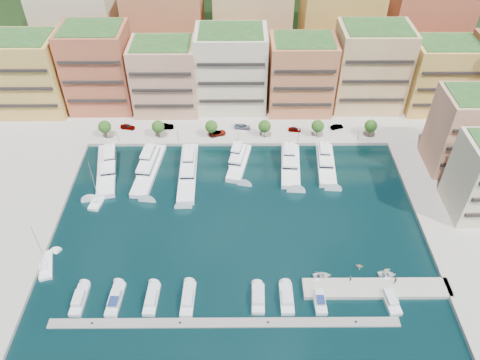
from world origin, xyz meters
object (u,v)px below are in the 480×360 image
(sailboat_2, at_px, (98,200))
(person_1, at_px, (395,280))
(tree_3, at_px, (265,126))
(lamppost_0, at_px, (117,134))
(cruiser_3, at_px, (188,299))
(cruiser_7, at_px, (319,299))
(yacht_5, at_px, (326,162))
(car_2, at_px, (218,133))
(cruiser_2, at_px, (152,300))
(yacht_2, at_px, (188,169))
(car_0, at_px, (128,127))
(car_3, at_px, (242,127))
(tree_1, at_px, (158,127))
(lamppost_3, at_px, (298,133))
(tender_0, at_px, (322,276))
(yacht_0, at_px, (107,167))
(cruiser_5, at_px, (258,299))
(yacht_1, at_px, (149,167))
(person_0, at_px, (351,278))
(car_5, at_px, (337,127))
(lamppost_4, at_px, (359,133))
(cruiser_6, at_px, (287,299))
(tree_0, at_px, (105,127))
(sailboat_0, at_px, (46,266))
(lamppost_2, at_px, (238,133))
(cruiser_0, at_px, (80,300))
(cruiser_9, at_px, (390,298))
(tree_5, at_px, (371,126))
(yacht_3, at_px, (239,160))
(yacht_4, at_px, (290,163))
(car_4, at_px, (295,129))
(tender_2, at_px, (387,275))
(car_1, at_px, (166,127))
(cruiser_1, at_px, (115,300))
(tender_3, at_px, (387,270))

(sailboat_2, height_order, person_1, sailboat_2)
(tree_3, xyz_separation_m, lamppost_0, (-44.00, -2.30, -0.92))
(cruiser_3, height_order, cruiser_7, cruiser_7)
(yacht_5, bearing_deg, car_2, 156.48)
(cruiser_2, bearing_deg, car_2, 78.23)
(yacht_2, distance_m, car_0, 28.59)
(car_3, bearing_deg, tree_1, 102.84)
(tree_1, distance_m, car_0, 11.60)
(cruiser_7, xyz_separation_m, sailboat_2, (-53.88, 30.81, -0.25))
(lamppost_3, distance_m, tender_0, 49.79)
(yacht_0, xyz_separation_m, cruiser_2, (18.46, -43.49, -0.66))
(cruiser_5, bearing_deg, tree_3, 86.22)
(person_1, bearing_deg, lamppost_0, -74.75)
(yacht_1, xyz_separation_m, tender_0, (43.68, -37.24, -0.67))
(sailboat_2, height_order, person_0, sailboat_2)
(car_5, distance_m, person_0, 58.20)
(tree_3, xyz_separation_m, lamppost_4, (28.00, -2.30, -0.92))
(cruiser_6, bearing_deg, tree_0, 130.85)
(sailboat_0, distance_m, car_2, 62.25)
(lamppost_0, height_order, car_5, lamppost_0)
(tree_0, bearing_deg, cruiser_3, -63.28)
(lamppost_3, height_order, cruiser_3, lamppost_3)
(lamppost_2, relative_size, cruiser_0, 0.53)
(cruiser_9, bearing_deg, sailboat_2, 155.92)
(tree_5, bearing_deg, lamppost_0, -178.27)
(sailboat_2, bearing_deg, tree_5, 19.58)
(yacht_5, relative_size, cruiser_9, 2.15)
(cruiser_0, xyz_separation_m, car_0, (-0.51, 62.42, 1.22))
(yacht_3, height_order, yacht_4, same)
(car_4, bearing_deg, tree_5, -88.89)
(yacht_2, height_order, cruiser_5, yacht_2)
(yacht_1, bearing_deg, cruiser_6, -50.86)
(yacht_2, distance_m, yacht_5, 39.08)
(tender_2, bearing_deg, car_1, 48.06)
(car_3, xyz_separation_m, car_5, (29.47, -0.18, -0.06))
(tree_1, bearing_deg, tree_3, 0.00)
(lamppost_0, bearing_deg, car_5, 5.42)
(tree_0, distance_m, car_0, 7.73)
(cruiser_1, relative_size, cruiser_3, 0.99)
(lamppost_4, relative_size, car_4, 1.06)
(lamppost_3, distance_m, cruiser_3, 62.85)
(cruiser_2, xyz_separation_m, tender_0, (37.11, 6.12, -0.12))
(cruiser_2, distance_m, car_0, 64.41)
(lamppost_0, distance_m, yacht_5, 61.93)
(yacht_1, xyz_separation_m, car_2, (18.83, 15.54, 0.62))
(cruiser_5, bearing_deg, car_5, 66.74)
(lamppost_0, height_order, sailboat_0, sailboat_0)
(sailboat_2, relative_size, sailboat_0, 1.00)
(lamppost_0, relative_size, sailboat_2, 0.32)
(yacht_1, distance_m, tender_3, 68.59)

